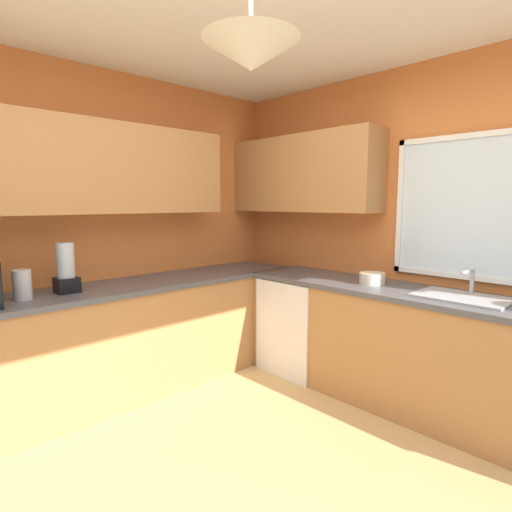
# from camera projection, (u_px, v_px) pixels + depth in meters

# --- Properties ---
(ground_plane) EXTENTS (8.55, 8.55, 0.00)m
(ground_plane) POSITION_uv_depth(u_px,v_px,m) (252.00, 506.00, 2.11)
(ground_plane) COLOR tan
(room_shell) EXTENTS (4.00, 3.90, 2.67)m
(room_shell) POSITION_uv_depth(u_px,v_px,m) (227.00, 156.00, 2.85)
(room_shell) COLOR #D17238
(room_shell) RESTS_ON ground_plane
(counter_run_left) EXTENTS (0.65, 3.51, 0.89)m
(counter_run_left) POSITION_uv_depth(u_px,v_px,m) (109.00, 343.00, 3.23)
(counter_run_left) COLOR #AD7542
(counter_run_left) RESTS_ON ground_plane
(counter_run_back) EXTENTS (3.09, 0.65, 0.89)m
(counter_run_back) POSITION_uv_depth(u_px,v_px,m) (431.00, 354.00, 2.99)
(counter_run_back) COLOR #AD7542
(counter_run_back) RESTS_ON ground_plane
(dishwasher) EXTENTS (0.60, 0.60, 0.85)m
(dishwasher) POSITION_uv_depth(u_px,v_px,m) (302.00, 324.00, 3.82)
(dishwasher) COLOR white
(dishwasher) RESTS_ON ground_plane
(kettle) EXTENTS (0.12, 0.12, 0.20)m
(kettle) POSITION_uv_depth(u_px,v_px,m) (22.00, 285.00, 2.75)
(kettle) COLOR #B7B7BC
(kettle) RESTS_ON counter_run_left
(sink_assembly) EXTENTS (0.58, 0.40, 0.19)m
(sink_assembly) POSITION_uv_depth(u_px,v_px,m) (463.00, 297.00, 2.80)
(sink_assembly) COLOR #9EA0A5
(sink_assembly) RESTS_ON counter_run_back
(bowl) EXTENTS (0.20, 0.20, 0.09)m
(bowl) POSITION_uv_depth(u_px,v_px,m) (372.00, 278.00, 3.28)
(bowl) COLOR beige
(bowl) RESTS_ON counter_run_back
(blender_appliance) EXTENTS (0.15, 0.15, 0.36)m
(blender_appliance) POSITION_uv_depth(u_px,v_px,m) (66.00, 270.00, 2.95)
(blender_appliance) COLOR black
(blender_appliance) RESTS_ON counter_run_left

